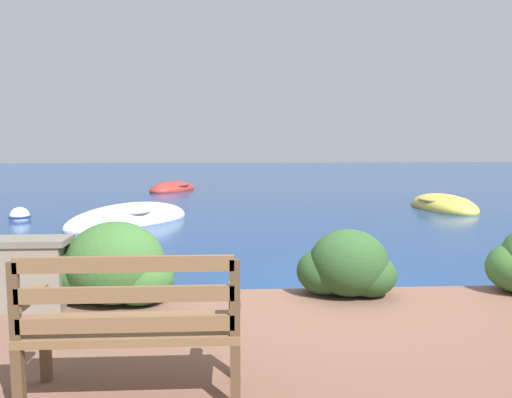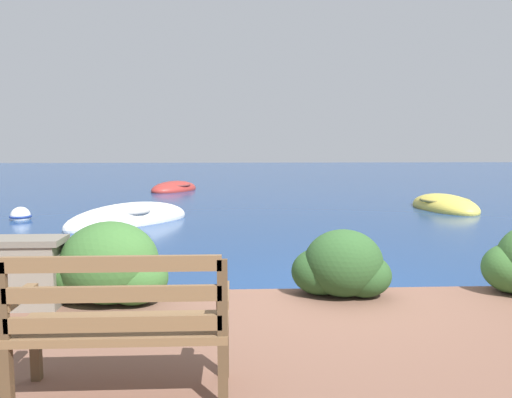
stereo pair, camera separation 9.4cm
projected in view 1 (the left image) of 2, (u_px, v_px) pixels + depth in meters
ground_plane at (332, 308)px, 5.41m from camera, size 80.00×80.00×0.00m
park_bench at (132, 322)px, 3.00m from camera, size 1.31×0.48×0.93m
hedge_clump_far_left at (114, 268)px, 4.85m from camera, size 1.18×0.85×0.80m
hedge_clump_left at (347, 267)px, 5.10m from camera, size 1.01×0.73×0.68m
rowboat_nearest at (129, 221)px, 10.97m from camera, size 2.83×2.91×0.82m
rowboat_mid at (443, 207)px, 13.51m from camera, size 1.55×2.78×0.70m
rowboat_far at (173, 189)px, 18.62m from camera, size 2.17×2.61×0.63m
mooring_buoy at (20, 217)px, 11.55m from camera, size 0.49×0.49×0.45m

